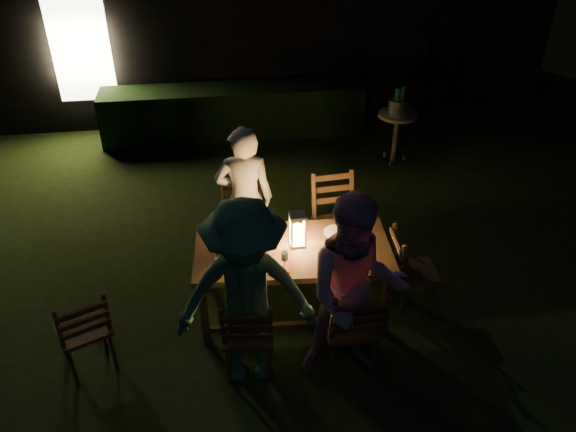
{
  "coord_description": "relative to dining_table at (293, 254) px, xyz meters",
  "views": [
    {
      "loc": [
        -0.79,
        -4.88,
        3.97
      ],
      "look_at": [
        -0.17,
        -0.35,
        0.98
      ],
      "focal_mm": 35.0,
      "sensor_mm": 36.0,
      "label": 1
    }
  ],
  "objects": [
    {
      "name": "garden_envelope",
      "position": [
        0.14,
        6.75,
        0.88
      ],
      "size": [
        40.0,
        40.0,
        3.2
      ],
      "color": "black",
      "rests_on": "ground"
    },
    {
      "name": "dining_table",
      "position": [
        0.0,
        0.0,
        0.0
      ],
      "size": [
        1.93,
        1.05,
        0.78
      ],
      "rotation": [
        0.0,
        0.0,
        -0.06
      ],
      "color": "#4F321A",
      "rests_on": "ground"
    },
    {
      "name": "chair_near_left",
      "position": [
        -0.5,
        -0.74,
        -0.41
      ],
      "size": [
        0.47,
        0.5,
        0.97
      ],
      "rotation": [
        0.0,
        0.0,
        -0.09
      ],
      "color": "#4F321A",
      "rests_on": "ground"
    },
    {
      "name": "chair_near_right",
      "position": [
        0.4,
        -0.8,
        -0.39
      ],
      "size": [
        0.47,
        0.5,
        1.04
      ],
      "rotation": [
        0.0,
        0.0,
        -0.01
      ],
      "color": "#4F321A",
      "rests_on": "ground"
    },
    {
      "name": "chair_far_left",
      "position": [
        -0.4,
        0.8,
        -0.4
      ],
      "size": [
        0.48,
        0.51,
        1.0
      ],
      "rotation": [
        0.0,
        0.0,
        3.21
      ],
      "color": "#4F321A",
      "rests_on": "ground"
    },
    {
      "name": "chair_far_right",
      "position": [
        0.59,
        0.74,
        -0.38
      ],
      "size": [
        0.52,
        0.55,
        1.07
      ],
      "rotation": [
        0.0,
        0.0,
        3.22
      ],
      "color": "#4F321A",
      "rests_on": "ground"
    },
    {
      "name": "chair_end",
      "position": [
        1.23,
        -0.08,
        -0.42
      ],
      "size": [
        0.46,
        0.43,
        0.92
      ],
      "rotation": [
        0.0,
        0.0,
        -1.63
      ],
      "color": "#4F321A",
      "rests_on": "ground"
    },
    {
      "name": "chair_spare",
      "position": [
        -1.93,
        -0.5,
        -0.41
      ],
      "size": [
        0.58,
        0.6,
        0.97
      ],
      "rotation": [
        0.0,
        0.0,
        0.41
      ],
      "color": "#4F321A",
      "rests_on": "ground"
    },
    {
      "name": "person_house_side",
      "position": [
        -0.4,
        0.85,
        0.14
      ],
      "size": [
        0.64,
        0.44,
        1.68
      ],
      "primitive_type": "imported",
      "rotation": [
        0.0,
        0.0,
        3.08
      ],
      "color": "#F2E5CE",
      "rests_on": "ground"
    },
    {
      "name": "person_opp_right",
      "position": [
        0.4,
        -0.85,
        0.21
      ],
      "size": [
        0.93,
        0.74,
        1.82
      ],
      "primitive_type": "imported",
      "rotation": [
        0.0,
        0.0,
        -0.06
      ],
      "color": "#B47B93",
      "rests_on": "ground"
    },
    {
      "name": "person_opp_left",
      "position": [
        -0.5,
        -0.79,
        0.21
      ],
      "size": [
        1.21,
        0.75,
        1.82
      ],
      "primitive_type": "imported",
      "rotation": [
        0.0,
        0.0,
        -0.06
      ],
      "color": "#346848",
      "rests_on": "ground"
    },
    {
      "name": "lantern",
      "position": [
        0.05,
        0.05,
        0.23
      ],
      "size": [
        0.16,
        0.16,
        0.35
      ],
      "color": "white",
      "rests_on": "dining_table"
    },
    {
      "name": "plate_far_left",
      "position": [
        -0.54,
        0.25,
        0.08
      ],
      "size": [
        0.25,
        0.25,
        0.01
      ],
      "primitive_type": "cylinder",
      "color": "white",
      "rests_on": "dining_table"
    },
    {
      "name": "plate_near_left",
      "position": [
        -0.56,
        -0.19,
        0.08
      ],
      "size": [
        0.25,
        0.25,
        0.01
      ],
      "primitive_type": "cylinder",
      "color": "white",
      "rests_on": "dining_table"
    },
    {
      "name": "plate_far_right",
      "position": [
        0.46,
        0.19,
        0.08
      ],
      "size": [
        0.25,
        0.25,
        0.01
      ],
      "primitive_type": "cylinder",
      "color": "white",
      "rests_on": "dining_table"
    },
    {
      "name": "plate_near_right",
      "position": [
        0.44,
        -0.25,
        0.08
      ],
      "size": [
        0.25,
        0.25,
        0.01
      ],
      "primitive_type": "cylinder",
      "color": "white",
      "rests_on": "dining_table"
    },
    {
      "name": "wineglass_a",
      "position": [
        -0.28,
        0.3,
        0.17
      ],
      "size": [
        0.06,
        0.06,
        0.18
      ],
      "primitive_type": null,
      "color": "#59070F",
      "rests_on": "dining_table"
    },
    {
      "name": "wineglass_b",
      "position": [
        -0.73,
        -0.07,
        0.17
      ],
      "size": [
        0.06,
        0.06,
        0.18
      ],
      "primitive_type": null,
      "color": "#59070F",
      "rests_on": "dining_table"
    },
    {
      "name": "wineglass_c",
      "position": [
        0.28,
        -0.3,
        0.17
      ],
      "size": [
        0.06,
        0.06,
        0.18
      ],
      "primitive_type": null,
      "color": "#59070F",
      "rests_on": "dining_table"
    },
    {
      "name": "wineglass_d",
      "position": [
        0.63,
        0.14,
        0.17
      ],
      "size": [
        0.06,
        0.06,
        0.18
      ],
      "primitive_type": null,
      "color": "#59070F",
      "rests_on": "dining_table"
    },
    {
      "name": "wineglass_e",
      "position": [
        -0.12,
        -0.29,
        0.17
      ],
      "size": [
        0.06,
        0.06,
        0.18
      ],
      "primitive_type": null,
      "color": "silver",
      "rests_on": "dining_table"
    },
    {
      "name": "bottle_table",
      "position": [
        -0.25,
        0.02,
        0.22
      ],
      "size": [
        0.07,
        0.07,
        0.28
      ],
      "primitive_type": "cylinder",
      "color": "#0F471E",
      "rests_on": "dining_table"
    },
    {
      "name": "napkin_left",
      "position": [
        -0.17,
        -0.31,
        0.08
      ],
      "size": [
        0.18,
        0.14,
        0.01
      ],
      "primitive_type": "cube",
      "color": "red",
      "rests_on": "dining_table"
    },
    {
      "name": "napkin_right",
      "position": [
        0.53,
        -0.33,
        0.08
      ],
      "size": [
        0.18,
        0.14,
        0.01
      ],
      "primitive_type": "cube",
      "color": "red",
      "rests_on": "dining_table"
    },
    {
      "name": "phone",
      "position": [
        -0.64,
        -0.26,
        0.08
      ],
      "size": [
        0.14,
        0.07,
        0.01
      ],
      "primitive_type": "cube",
      "color": "black",
      "rests_on": "dining_table"
    },
    {
      "name": "side_table",
      "position": [
        1.98,
        3.06,
        -0.03
      ],
      "size": [
        0.57,
        0.57,
        0.76
      ],
      "color": "olive",
      "rests_on": "ground"
    },
    {
      "name": "ice_bucket",
      "position": [
        1.98,
        3.06,
        0.17
      ],
      "size": [
        0.3,
        0.3,
        0.22
      ],
      "primitive_type": "cylinder",
      "color": "#A5A8AD",
      "rests_on": "side_table"
    },
    {
      "name": "bottle_bucket_a",
      "position": [
        1.93,
        3.02,
        0.22
      ],
      "size": [
        0.07,
        0.07,
        0.32
      ],
      "primitive_type": "cylinder",
      "color": "#0F471E",
      "rests_on": "side_table"
    },
    {
      "name": "bottle_bucket_b",
      "position": [
        2.03,
        3.1,
        0.22
      ],
      "size": [
        0.07,
        0.07,
        0.32
      ],
      "primitive_type": "cylinder",
      "color": "#0F471E",
      "rests_on": "side_table"
    }
  ]
}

